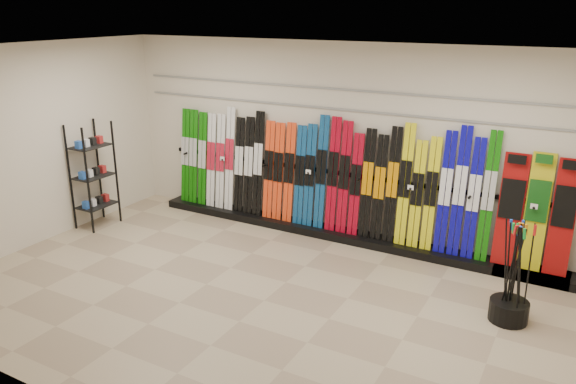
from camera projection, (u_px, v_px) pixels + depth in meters
The scene contains 12 objects.
floor at pixel (264, 301), 6.98m from camera, with size 8.00×8.00×0.00m, color gray.
back_wall at pixel (348, 142), 8.58m from camera, with size 8.00×8.00×0.00m, color beige.
left_wall at pixel (33, 146), 8.35m from camera, with size 5.00×5.00×0.00m, color beige.
ceiling at pixel (260, 53), 6.03m from camera, with size 8.00×8.00×0.00m, color silver.
ski_rack_base at pixel (352, 237), 8.75m from camera, with size 8.00×0.40×0.12m, color black.
skis at pixel (317, 175), 8.80m from camera, with size 5.37×0.22×1.84m.
snowboards at pixel (535, 213), 7.38m from camera, with size 0.95×0.24×1.58m.
accessory_rack at pixel (93, 175), 9.12m from camera, with size 0.40×0.60×1.73m, color black.
pole_bin at pixel (508, 311), 6.50m from camera, with size 0.44×0.44×0.25m, color black.
ski_poles at pixel (514, 272), 6.37m from camera, with size 0.34×0.31×1.18m.
slatwall_rail_0 at pixel (348, 110), 8.40m from camera, with size 7.60×0.02×0.03m, color gray.
slatwall_rail_1 at pixel (349, 90), 8.31m from camera, with size 7.60×0.02×0.03m, color gray.
Camera 1 is at (3.27, -5.27, 3.49)m, focal length 35.00 mm.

